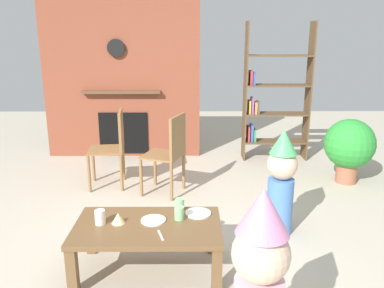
# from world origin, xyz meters

# --- Properties ---
(ground_plane) EXTENTS (12.00, 12.00, 0.00)m
(ground_plane) POSITION_xyz_m (0.00, 0.00, 0.00)
(ground_plane) COLOR #BCB29E
(brick_fireplace_feature) EXTENTS (2.20, 0.28, 2.40)m
(brick_fireplace_feature) POSITION_xyz_m (-0.83, 2.60, 1.19)
(brick_fireplace_feature) COLOR brown
(brick_fireplace_feature) RESTS_ON ground_plane
(bookshelf) EXTENTS (0.90, 0.28, 1.90)m
(bookshelf) POSITION_xyz_m (1.27, 2.40, 0.86)
(bookshelf) COLOR brown
(bookshelf) RESTS_ON ground_plane
(coffee_table) EXTENTS (1.08, 0.62, 0.38)m
(coffee_table) POSITION_xyz_m (-0.18, -0.41, 0.32)
(coffee_table) COLOR brown
(coffee_table) RESTS_ON ground_plane
(paper_cup_near_left) EXTENTS (0.08, 0.08, 0.11)m
(paper_cup_near_left) POSITION_xyz_m (-0.53, -0.40, 0.44)
(paper_cup_near_left) COLOR silver
(paper_cup_near_left) RESTS_ON coffee_table
(paper_cup_near_right) EXTENTS (0.07, 0.07, 0.09)m
(paper_cup_near_right) POSITION_xyz_m (0.05, -0.17, 0.43)
(paper_cup_near_right) COLOR #8CD18C
(paper_cup_near_right) RESTS_ON coffee_table
(paper_cup_center) EXTENTS (0.07, 0.07, 0.10)m
(paper_cup_center) POSITION_xyz_m (0.05, -0.33, 0.43)
(paper_cup_center) COLOR #8CD18C
(paper_cup_center) RESTS_ON coffee_table
(paper_plate_front) EXTENTS (0.19, 0.19, 0.01)m
(paper_plate_front) POSITION_xyz_m (-0.14, -0.36, 0.39)
(paper_plate_front) COLOR white
(paper_plate_front) RESTS_ON coffee_table
(paper_plate_rear) EXTENTS (0.20, 0.20, 0.01)m
(paper_plate_rear) POSITION_xyz_m (0.19, -0.24, 0.39)
(paper_plate_rear) COLOR white
(paper_plate_rear) RESTS_ON coffee_table
(birthday_cake_slice) EXTENTS (0.10, 0.10, 0.08)m
(birthday_cake_slice) POSITION_xyz_m (-0.40, -0.39, 0.42)
(birthday_cake_slice) COLOR #EAC68C
(birthday_cake_slice) RESTS_ON coffee_table
(table_fork) EXTENTS (0.06, 0.15, 0.01)m
(table_fork) POSITION_xyz_m (-0.07, -0.58, 0.39)
(table_fork) COLOR silver
(table_fork) RESTS_ON coffee_table
(child_with_cone_hat) EXTENTS (0.29, 0.29, 1.04)m
(child_with_cone_hat) POSITION_xyz_m (0.47, -1.35, 0.55)
(child_with_cone_hat) COLOR #EAB2C6
(child_with_cone_hat) RESTS_ON ground_plane
(child_in_pink) EXTENTS (0.26, 0.26, 0.95)m
(child_in_pink) POSITION_xyz_m (0.93, 0.18, 0.50)
(child_in_pink) COLOR #4C7FC6
(child_in_pink) RESTS_ON ground_plane
(dining_chair_left) EXTENTS (0.44, 0.44, 0.90)m
(dining_chair_left) POSITION_xyz_m (-0.75, 1.34, 0.51)
(dining_chair_left) COLOR olive
(dining_chair_left) RESTS_ON ground_plane
(dining_chair_middle) EXTENTS (0.51, 0.51, 0.90)m
(dining_chair_middle) POSITION_xyz_m (-0.09, 1.09, 0.51)
(dining_chair_middle) COLOR olive
(dining_chair_middle) RESTS_ON ground_plane
(potted_plant_tall) EXTENTS (0.59, 0.59, 0.78)m
(potted_plant_tall) POSITION_xyz_m (2.02, 1.43, 0.46)
(potted_plant_tall) COLOR #9E5B42
(potted_plant_tall) RESTS_ON ground_plane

